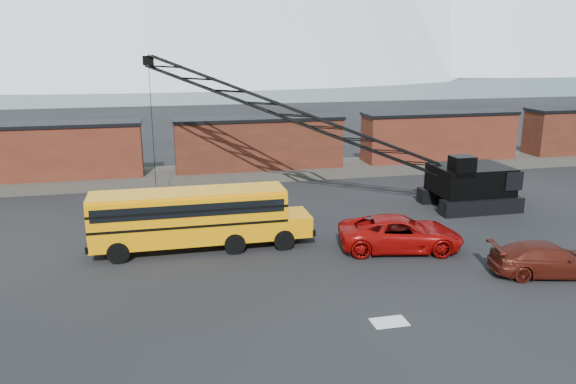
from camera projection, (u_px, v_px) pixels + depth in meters
name	position (u px, v px, depth m)	size (l,w,h in m)	color
ground	(344.00, 283.00, 25.57)	(160.00, 160.00, 0.00)	black
gravel_berm	(259.00, 172.00, 46.22)	(120.00, 5.00, 0.70)	#4A453D
boxcar_west_near	(49.00, 151.00, 42.13)	(13.70, 3.10, 4.17)	#4B1B15
boxcar_mid	(259.00, 143.00, 45.60)	(13.70, 3.10, 4.17)	#582318
boxcar_east_near	(439.00, 136.00, 49.08)	(13.70, 3.10, 4.17)	#4B1B15
snow_patch	(389.00, 322.00, 21.91)	(1.40, 0.90, 0.02)	silver
school_bus	(196.00, 217.00, 29.34)	(11.65, 2.65, 3.19)	orange
red_pickup	(400.00, 233.00, 29.49)	(2.98, 6.47, 1.80)	#980807
maroon_suv	(548.00, 259.00, 26.26)	(2.16, 5.31, 1.54)	#48140C
crawler_crane	(303.00, 119.00, 36.42)	(23.53, 8.42, 10.02)	black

